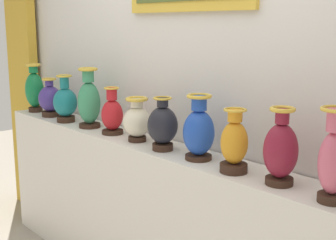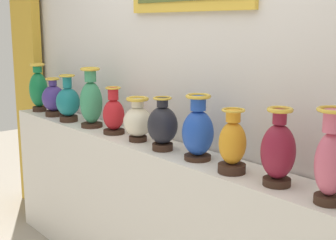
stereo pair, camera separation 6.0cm
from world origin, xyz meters
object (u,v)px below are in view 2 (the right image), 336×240
at_px(vase_amber, 232,145).
at_px(vase_sapphire, 198,131).
at_px(vase_ivory, 138,120).
at_px(vase_onyx, 162,126).
at_px(vase_emerald, 38,89).
at_px(vase_jade, 91,101).
at_px(vase_burgundy, 278,151).
at_px(vase_crimson, 114,114).
at_px(vase_teal, 68,102).
at_px(vase_indigo, 53,99).
at_px(vase_rose, 331,160).

bearing_deg(vase_amber, vase_sapphire, 173.75).
relative_size(vase_ivory, vase_onyx, 0.89).
xyz_separation_m(vase_emerald, vase_sapphire, (1.92, 0.02, -0.03)).
distance_m(vase_jade, vase_ivory, 0.55).
distance_m(vase_sapphire, vase_burgundy, 0.54).
xyz_separation_m(vase_crimson, vase_sapphire, (0.81, 0.00, 0.03)).
bearing_deg(vase_teal, vase_indigo, 176.78).
bearing_deg(vase_rose, vase_onyx, 179.14).
bearing_deg(vase_jade, vase_ivory, 0.42).
relative_size(vase_indigo, vase_jade, 0.72).
xyz_separation_m(vase_indigo, vase_jade, (0.56, 0.01, 0.05)).
bearing_deg(vase_sapphire, vase_emerald, -179.49).
relative_size(vase_sapphire, vase_rose, 0.90).
height_order(vase_emerald, vase_rose, vase_emerald).
xyz_separation_m(vase_teal, vase_sapphire, (1.38, 0.03, 0.01)).
xyz_separation_m(vase_teal, vase_onyx, (1.10, 0.02, -0.00)).
bearing_deg(vase_rose, vase_burgundy, 175.17).
xyz_separation_m(vase_ivory, vase_amber, (0.82, -0.03, 0.01)).
height_order(vase_ivory, vase_onyx, vase_onyx).
bearing_deg(vase_emerald, vase_sapphire, 0.51).
bearing_deg(vase_ivory, vase_amber, -2.04).
bearing_deg(vase_amber, vase_ivory, 177.96).
xyz_separation_m(vase_ivory, vase_burgundy, (1.08, -0.01, 0.03)).
height_order(vase_teal, vase_sapphire, vase_sapphire).
bearing_deg(vase_indigo, vase_jade, 1.49).
height_order(vase_amber, vase_burgundy, vase_burgundy).
height_order(vase_jade, vase_amber, vase_jade).
xyz_separation_m(vase_onyx, vase_rose, (1.09, -0.02, 0.04)).
height_order(vase_onyx, vase_amber, vase_amber).
bearing_deg(vase_ivory, vase_teal, -177.70).
xyz_separation_m(vase_crimson, vase_burgundy, (1.35, -0.01, 0.03)).
xyz_separation_m(vase_onyx, vase_amber, (0.55, -0.01, -0.00)).
distance_m(vase_teal, vase_burgundy, 1.92).
relative_size(vase_emerald, vase_rose, 1.01).
xyz_separation_m(vase_amber, vase_burgundy, (0.26, 0.02, 0.02)).
distance_m(vase_emerald, vase_crimson, 1.11).
bearing_deg(vase_indigo, vase_burgundy, 0.18).
xyz_separation_m(vase_ivory, vase_sapphire, (0.54, 0.00, 0.03)).
bearing_deg(vase_amber, vase_rose, -0.59).
relative_size(vase_teal, vase_burgundy, 0.98).
height_order(vase_crimson, vase_sapphire, vase_sapphire).
relative_size(vase_emerald, vase_burgundy, 1.12).
bearing_deg(vase_teal, vase_crimson, 3.48).
bearing_deg(vase_jade, vase_indigo, -178.51).
distance_m(vase_teal, vase_ivory, 0.84).
relative_size(vase_indigo, vase_burgundy, 0.85).
height_order(vase_emerald, vase_ivory, vase_emerald).
relative_size(vase_crimson, vase_onyx, 1.01).
xyz_separation_m(vase_emerald, vase_jade, (0.83, 0.01, -0.00)).
distance_m(vase_indigo, vase_teal, 0.27).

